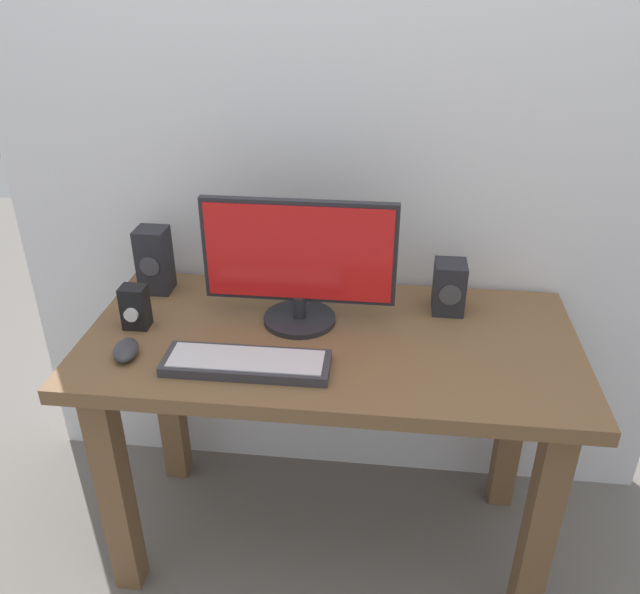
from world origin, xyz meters
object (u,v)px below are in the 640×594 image
(keyboard_primary, at_px, (247,363))
(speaker_right, at_px, (449,287))
(mouse, at_px, (126,350))
(monitor, at_px, (299,261))
(audio_controller, at_px, (135,307))
(speaker_left, at_px, (154,260))
(desk, at_px, (330,378))

(keyboard_primary, height_order, speaker_right, speaker_right)
(speaker_right, bearing_deg, keyboard_primary, -145.55)
(mouse, relative_size, speaker_right, 0.71)
(monitor, relative_size, audio_controller, 4.28)
(mouse, bearing_deg, audio_controller, 86.66)
(speaker_right, height_order, speaker_left, speaker_left)
(keyboard_primary, height_order, speaker_left, speaker_left)
(keyboard_primary, xyz_separation_m, speaker_right, (0.52, 0.36, 0.06))
(speaker_left, bearing_deg, keyboard_primary, -46.50)
(speaker_right, bearing_deg, audio_controller, -167.43)
(monitor, height_order, speaker_left, monitor)
(keyboard_primary, relative_size, speaker_left, 2.07)
(desk, distance_m, speaker_right, 0.43)
(desk, height_order, audio_controller, audio_controller)
(speaker_left, bearing_deg, mouse, -83.57)
(desk, bearing_deg, speaker_right, 29.21)
(desk, bearing_deg, speaker_left, 159.58)
(audio_controller, bearing_deg, keyboard_primary, -25.25)
(desk, height_order, speaker_left, speaker_left)
(monitor, height_order, mouse, monitor)
(monitor, bearing_deg, desk, -39.09)
(mouse, bearing_deg, keyboard_primary, -15.90)
(speaker_right, xyz_separation_m, audio_controller, (-0.87, -0.19, -0.01))
(keyboard_primary, bearing_deg, desk, 41.93)
(monitor, distance_m, keyboard_primary, 0.32)
(mouse, xyz_separation_m, speaker_left, (-0.04, 0.37, 0.08))
(keyboard_primary, relative_size, speaker_right, 2.78)
(monitor, xyz_separation_m, speaker_left, (-0.47, 0.13, -0.08))
(keyboard_primary, xyz_separation_m, speaker_left, (-0.36, 0.38, 0.09))
(keyboard_primary, distance_m, speaker_left, 0.54)
(monitor, relative_size, speaker_right, 3.50)
(monitor, height_order, keyboard_primary, monitor)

